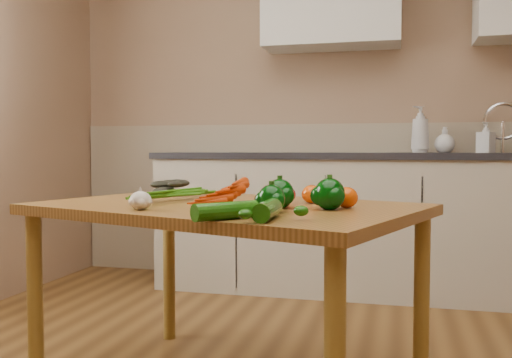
{
  "coord_description": "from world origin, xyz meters",
  "views": [
    {
      "loc": [
        0.35,
        -1.53,
        0.92
      ],
      "look_at": [
        -0.22,
        0.72,
        0.8
      ],
      "focal_mm": 40.0,
      "sensor_mm": 36.0,
      "label": 1
    }
  ],
  "objects": [
    {
      "name": "zucchini_a",
      "position": [
        -0.01,
        0.05,
        0.75
      ],
      "size": [
        0.06,
        0.2,
        0.05
      ],
      "primitive_type": "cylinder",
      "rotation": [
        1.57,
        0.0,
        0.04
      ],
      "color": "#124707",
      "rests_on": "table"
    },
    {
      "name": "pepper_c",
      "position": [
        -0.04,
        0.24,
        0.76
      ],
      "size": [
        0.09,
        0.09,
        0.09
      ],
      "primitive_type": "sphere",
      "color": "#023205",
      "rests_on": "table"
    },
    {
      "name": "tomato_b",
      "position": [
        0.04,
        0.57,
        0.75
      ],
      "size": [
        0.07,
        0.07,
        0.07
      ],
      "primitive_type": "ellipsoid",
      "color": "#DA4605",
      "rests_on": "table"
    },
    {
      "name": "room",
      "position": [
        0.0,
        0.17,
        1.25
      ],
      "size": [
        4.04,
        5.04,
        2.64
      ],
      "color": "brown",
      "rests_on": "ground"
    },
    {
      "name": "zucchini_b",
      "position": [
        -0.13,
        0.02,
        0.75
      ],
      "size": [
        0.17,
        0.19,
        0.05
      ],
      "primitive_type": "cylinder",
      "rotation": [
        1.57,
        0.0,
        -0.71
      ],
      "color": "#124707",
      "rests_on": "table"
    },
    {
      "name": "counter_run",
      "position": [
        0.21,
        2.19,
        0.46
      ],
      "size": [
        2.84,
        0.64,
        1.14
      ],
      "color": "#B2A894",
      "rests_on": "ground"
    },
    {
      "name": "soap_bottle_c",
      "position": [
        0.63,
        2.33,
        0.98
      ],
      "size": [
        0.18,
        0.18,
        0.16
      ],
      "primitive_type": "imported",
      "rotation": [
        0.0,
        0.0,
        2.58
      ],
      "color": "silver",
      "rests_on": "counter_run"
    },
    {
      "name": "pepper_a",
      "position": [
        -0.04,
        0.37,
        0.77
      ],
      "size": [
        0.1,
        0.1,
        0.1
      ],
      "primitive_type": "sphere",
      "color": "#023205",
      "rests_on": "table"
    },
    {
      "name": "carrot_bunch",
      "position": [
        -0.34,
        0.49,
        0.75
      ],
      "size": [
        0.3,
        0.26,
        0.07
      ],
      "primitive_type": null,
      "rotation": [
        0.0,
        0.0,
        -0.33
      ],
      "color": "#C63604",
      "rests_on": "table"
    },
    {
      "name": "soap_bottle_a",
      "position": [
        0.48,
        2.29,
        1.05
      ],
      "size": [
        0.16,
        0.16,
        0.3
      ],
      "primitive_type": "imported",
      "rotation": [
        0.0,
        0.0,
        5.33
      ],
      "color": "silver",
      "rests_on": "counter_run"
    },
    {
      "name": "leafy_greens",
      "position": [
        -0.61,
        0.8,
        0.77
      ],
      "size": [
        0.19,
        0.17,
        0.1
      ],
      "primitive_type": null,
      "color": "black",
      "rests_on": "table"
    },
    {
      "name": "table",
      "position": [
        -0.27,
        0.47,
        0.64
      ],
      "size": [
        1.55,
        1.25,
        0.72
      ],
      "rotation": [
        0.0,
        0.0,
        -0.33
      ],
      "color": "brown",
      "rests_on": "ground"
    },
    {
      "name": "tomato_c",
      "position": [
        0.18,
        0.44,
        0.76
      ],
      "size": [
        0.08,
        0.08,
        0.07
      ],
      "primitive_type": "ellipsoid",
      "color": "#DA4605",
      "rests_on": "table"
    },
    {
      "name": "garlic_bulb",
      "position": [
        -0.48,
        0.2,
        0.75
      ],
      "size": [
        0.07,
        0.07,
        0.06
      ],
      "primitive_type": "ellipsoid",
      "color": "beige",
      "rests_on": "table"
    },
    {
      "name": "soap_bottle_b",
      "position": [
        0.87,
        2.28,
        1.0
      ],
      "size": [
        0.12,
        0.12,
        0.19
      ],
      "primitive_type": "imported",
      "rotation": [
        0.0,
        0.0,
        5.68
      ],
      "color": "silver",
      "rests_on": "counter_run"
    },
    {
      "name": "tomato_a",
      "position": [
        -0.06,
        0.57,
        0.75
      ],
      "size": [
        0.07,
        0.07,
        0.06
      ],
      "primitive_type": "ellipsoid",
      "color": "#8C020B",
      "rests_on": "table"
    },
    {
      "name": "pepper_b",
      "position": [
        0.13,
        0.36,
        0.77
      ],
      "size": [
        0.1,
        0.1,
        0.1
      ],
      "primitive_type": "sphere",
      "color": "#023205",
      "rests_on": "table"
    }
  ]
}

